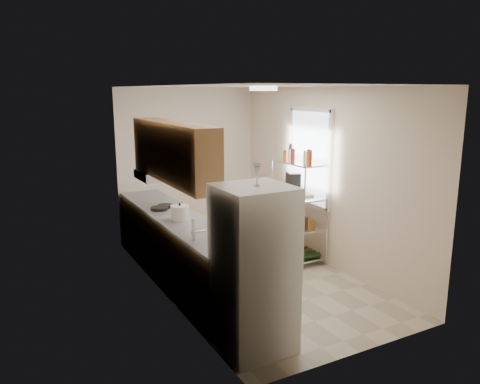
# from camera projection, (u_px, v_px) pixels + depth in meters

# --- Properties ---
(room) EXTENTS (2.52, 4.42, 2.62)m
(room) POSITION_uv_depth(u_px,v_px,m) (251.00, 185.00, 6.26)
(room) COLOR beige
(room) RESTS_ON ground
(counter_run) EXTENTS (0.63, 3.51, 0.90)m
(counter_run) POSITION_uv_depth(u_px,v_px,m) (176.00, 247.00, 6.39)
(counter_run) COLOR #9D7043
(counter_run) RESTS_ON ground
(upper_cabinets) EXTENTS (0.33, 2.20, 0.72)m
(upper_cabinets) POSITION_uv_depth(u_px,v_px,m) (172.00, 152.00, 5.75)
(upper_cabinets) COLOR #9D7043
(upper_cabinets) RESTS_ON room
(range_hood) EXTENTS (0.50, 0.60, 0.12)m
(range_hood) POSITION_uv_depth(u_px,v_px,m) (157.00, 175.00, 6.55)
(range_hood) COLOR #B7BABC
(range_hood) RESTS_ON room
(window) EXTENTS (0.06, 1.00, 1.46)m
(window) POSITION_uv_depth(u_px,v_px,m) (310.00, 158.00, 7.07)
(window) COLOR white
(window) RESTS_ON room
(bakers_rack) EXTENTS (0.45, 0.90, 1.73)m
(bakers_rack) POSITION_uv_depth(u_px,v_px,m) (299.00, 188.00, 7.02)
(bakers_rack) COLOR silver
(bakers_rack) RESTS_ON ground
(ceiling_dome) EXTENTS (0.34, 0.34, 0.05)m
(ceiling_dome) POSITION_uv_depth(u_px,v_px,m) (263.00, 88.00, 5.73)
(ceiling_dome) COLOR white
(ceiling_dome) RESTS_ON room
(refrigerator) EXTENTS (0.69, 0.69, 1.67)m
(refrigerator) POSITION_uv_depth(u_px,v_px,m) (254.00, 269.00, 4.58)
(refrigerator) COLOR white
(refrigerator) RESTS_ON ground
(wine_glass_a) EXTENTS (0.08, 0.08, 0.21)m
(wine_glass_a) POSITION_uv_depth(u_px,v_px,m) (257.00, 175.00, 4.39)
(wine_glass_a) COLOR silver
(wine_glass_a) RESTS_ON refrigerator
(wine_glass_b) EXTENTS (0.07, 0.07, 0.19)m
(wine_glass_b) POSITION_uv_depth(u_px,v_px,m) (257.00, 176.00, 4.36)
(wine_glass_b) COLOR silver
(wine_glass_b) RESTS_ON refrigerator
(rice_cooker) EXTENTS (0.24, 0.24, 0.19)m
(rice_cooker) POSITION_uv_depth(u_px,v_px,m) (180.00, 213.00, 6.04)
(rice_cooker) COLOR white
(rice_cooker) RESTS_ON counter_run
(frying_pan_large) EXTENTS (0.32, 0.32, 0.04)m
(frying_pan_large) POSITION_uv_depth(u_px,v_px,m) (159.00, 208.00, 6.57)
(frying_pan_large) COLOR black
(frying_pan_large) RESTS_ON counter_run
(frying_pan_small) EXTENTS (0.24, 0.24, 0.04)m
(frying_pan_small) POSITION_uv_depth(u_px,v_px,m) (165.00, 206.00, 6.70)
(frying_pan_small) COLOR black
(frying_pan_small) RESTS_ON counter_run
(cutting_board) EXTENTS (0.44, 0.52, 0.03)m
(cutting_board) POSITION_uv_depth(u_px,v_px,m) (297.00, 194.00, 7.03)
(cutting_board) COLOR tan
(cutting_board) RESTS_ON bakers_rack
(espresso_machine) EXTENTS (0.24, 0.30, 0.30)m
(espresso_machine) POSITION_uv_depth(u_px,v_px,m) (293.00, 182.00, 7.24)
(espresso_machine) COLOR black
(espresso_machine) RESTS_ON bakers_rack
(storage_bag) EXTENTS (0.11, 0.14, 0.14)m
(storage_bag) POSITION_uv_depth(u_px,v_px,m) (281.00, 216.00, 7.27)
(storage_bag) COLOR #AA2A14
(storage_bag) RESTS_ON bakers_rack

